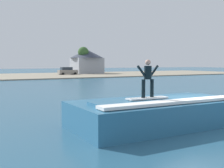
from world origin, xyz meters
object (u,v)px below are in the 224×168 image
Objects in this scene: surfer at (148,76)px; car_far_shore at (67,71)px; house_gabled_white at (87,60)px; tree_short_bushy at (83,53)px; wave_crest at (156,112)px; surfboard at (147,98)px.

surfer reaches higher than car_far_shore.
house_gabled_white is (6.81, 4.67, 2.52)m from car_far_shore.
car_far_shore is 7.79m from tree_short_bushy.
wave_crest is at bearing -109.59° from tree_short_bushy.
car_far_shore reaches higher than wave_crest.
house_gabled_white is (21.31, 55.50, 2.16)m from surfboard.
tree_short_bushy reaches higher than house_gabled_white.
car_far_shore is 8.63m from house_gabled_white.
surfer is 57.98m from tree_short_bushy.
surfer is (0.01, 0.00, 0.94)m from surfboard.
house_gabled_white reaches higher than surfboard.
house_gabled_white is (20.68, 55.27, 2.87)m from wave_crest.
car_far_shore is (13.87, 50.60, 0.35)m from wave_crest.
surfboard is 1.19× the size of surfer.
car_far_shore is (14.49, 50.83, -1.30)m from surfer.
tree_short_bushy is (5.40, 3.55, 4.35)m from car_far_shore.
surfer is 0.24× the size of tree_short_bushy.
surfboard is at bearing -160.29° from wave_crest.
wave_crest is 1.70× the size of car_far_shore.
car_far_shore is at bearing 74.09° from surfer.
wave_crest is at bearing 20.12° from surfer.
surfer reaches higher than surfboard.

